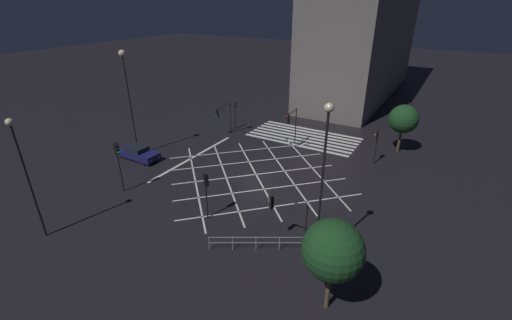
# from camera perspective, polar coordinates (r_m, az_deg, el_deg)

# --- Properties ---
(ground_plane) EXTENTS (200.00, 200.00, 0.00)m
(ground_plane) POSITION_cam_1_polar(r_m,az_deg,el_deg) (31.53, -0.00, -2.41)
(ground_plane) COLOR black
(road_markings) EXTENTS (18.71, 23.22, 0.01)m
(road_markings) POSITION_cam_1_polar(r_m,az_deg,el_deg) (37.24, 4.90, 2.05)
(road_markings) COLOR silver
(road_markings) RESTS_ON ground_plane
(office_building) EXTENTS (10.06, 32.82, 21.79)m
(office_building) POSITION_cam_1_polar(r_m,az_deg,el_deg) (59.50, 17.92, 20.65)
(office_building) COLOR slate
(office_building) RESTS_ON ground_plane
(traffic_light_nw_main) EXTENTS (2.66, 0.36, 3.78)m
(traffic_light_nw_main) POSITION_cam_1_polar(r_m,az_deg,el_deg) (21.41, 4.94, -8.60)
(traffic_light_nw_main) COLOR black
(traffic_light_nw_main) RESTS_ON ground_plane
(traffic_light_median_north) EXTENTS (0.36, 0.39, 3.64)m
(traffic_light_median_north) POSITION_cam_1_polar(r_m,az_deg,el_deg) (24.61, -8.27, -4.39)
(traffic_light_median_north) COLOR black
(traffic_light_median_north) RESTS_ON ground_plane
(traffic_light_median_south) EXTENTS (0.36, 2.40, 4.11)m
(traffic_light_median_south) POSITION_cam_1_polar(r_m,az_deg,el_deg) (36.34, 5.89, 6.51)
(traffic_light_median_south) COLOR black
(traffic_light_median_south) RESTS_ON ground_plane
(traffic_light_se_cross) EXTENTS (0.36, 2.97, 3.41)m
(traffic_light_se_cross) POSITION_cam_1_polar(r_m,az_deg,el_deg) (40.48, -5.61, 7.78)
(traffic_light_se_cross) COLOR black
(traffic_light_se_cross) RESTS_ON ground_plane
(traffic_light_sw_main) EXTENTS (0.39, 0.36, 3.46)m
(traffic_light_sw_main) POSITION_cam_1_polar(r_m,az_deg,el_deg) (34.58, 19.39, 3.19)
(traffic_light_sw_main) COLOR black
(traffic_light_sw_main) RESTS_ON ground_plane
(traffic_light_ne_main) EXTENTS (0.39, 0.36, 4.42)m
(traffic_light_ne_main) POSITION_cam_1_polar(r_m,az_deg,el_deg) (29.56, -21.96, 0.40)
(traffic_light_ne_main) COLOR black
(traffic_light_ne_main) RESTS_ON ground_plane
(traffic_light_se_main) EXTENTS (0.39, 0.36, 3.62)m
(traffic_light_se_main) POSITION_cam_1_polar(r_m,az_deg,el_deg) (40.85, -3.39, 8.13)
(traffic_light_se_main) COLOR black
(traffic_light_se_main) RESTS_ON ground_plane
(street_lamp_east) EXTENTS (0.46, 0.46, 8.41)m
(street_lamp_east) POSITION_cam_1_polar(r_m,az_deg,el_deg) (25.50, -34.38, -0.30)
(street_lamp_east) COLOR black
(street_lamp_east) RESTS_ON ground_plane
(street_lamp_west) EXTENTS (0.50, 0.50, 10.05)m
(street_lamp_west) POSITION_cam_1_polar(r_m,az_deg,el_deg) (18.62, 11.23, -0.40)
(street_lamp_west) COLOR black
(street_lamp_west) RESTS_ON ground_plane
(street_lamp_far) EXTENTS (0.62, 0.62, 10.45)m
(street_lamp_far) POSITION_cam_1_polar(r_m,az_deg,el_deg) (35.29, -20.83, 12.53)
(street_lamp_far) COLOR black
(street_lamp_far) RESTS_ON ground_plane
(street_tree_near) EXTENTS (2.92, 2.92, 5.05)m
(street_tree_near) POSITION_cam_1_polar(r_m,az_deg,el_deg) (38.00, 23.37, 6.26)
(street_tree_near) COLOR brown
(street_tree_near) RESTS_ON ground_plane
(street_tree_far) EXTENTS (3.08, 3.08, 5.32)m
(street_tree_far) POSITION_cam_1_polar(r_m,az_deg,el_deg) (17.39, 12.69, -14.48)
(street_tree_far) COLOR brown
(street_tree_far) RESTS_ON ground_plane
(waiting_car) EXTENTS (4.46, 1.75, 1.32)m
(waiting_car) POSITION_cam_1_polar(r_m,az_deg,el_deg) (36.25, -19.01, 1.10)
(waiting_car) COLOR #191951
(waiting_car) RESTS_ON ground_plane
(pedestrian_railing) EXTENTS (5.21, 3.10, 1.05)m
(pedestrian_railing) POSITION_cam_1_polar(r_m,az_deg,el_deg) (22.41, -0.00, -13.45)
(pedestrian_railing) COLOR #9EA0A5
(pedestrian_railing) RESTS_ON ground_plane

